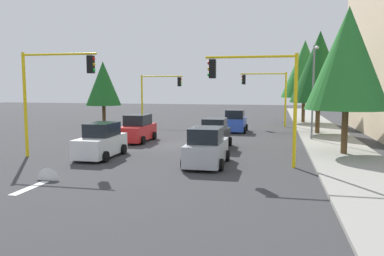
{
  "coord_description": "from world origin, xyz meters",
  "views": [
    {
      "loc": [
        25.84,
        6.55,
        4.06
      ],
      "look_at": [
        -0.14,
        0.97,
        1.2
      ],
      "focal_mm": 36.49,
      "sensor_mm": 36.0,
      "label": 1
    }
  ],
  "objects_px": {
    "street_lamp_curbside": "(314,82)",
    "traffic_signal_far_right": "(159,89)",
    "tree_roadside_mid": "(319,67)",
    "car_black": "(215,135)",
    "tree_opposite_side": "(103,84)",
    "car_blue": "(235,122)",
    "traffic_signal_far_left": "(267,88)",
    "car_silver": "(207,148)",
    "car_white": "(101,142)",
    "tree_roadside_far": "(305,69)",
    "car_red": "(137,129)",
    "tree_roadside_near": "(348,59)",
    "traffic_signal_near_right": "(52,84)",
    "traffic_signal_near_left": "(259,87)"
  },
  "relations": [
    {
      "from": "car_blue",
      "to": "car_silver",
      "type": "xyz_separation_m",
      "value": [
        15.03,
        0.07,
        0.0
      ]
    },
    {
      "from": "tree_roadside_far",
      "to": "car_red",
      "type": "xyz_separation_m",
      "value": [
        16.88,
        -12.85,
        -4.99
      ]
    },
    {
      "from": "tree_roadside_far",
      "to": "tree_roadside_near",
      "type": "bearing_deg",
      "value": 2.86
    },
    {
      "from": "tree_roadside_near",
      "to": "car_white",
      "type": "bearing_deg",
      "value": -76.07
    },
    {
      "from": "car_blue",
      "to": "car_black",
      "type": "xyz_separation_m",
      "value": [
        9.43,
        -0.35,
        -0.0
      ]
    },
    {
      "from": "tree_roadside_mid",
      "to": "car_white",
      "type": "height_order",
      "value": "tree_roadside_mid"
    },
    {
      "from": "traffic_signal_far_left",
      "to": "traffic_signal_near_left",
      "type": "bearing_deg",
      "value": 0.11
    },
    {
      "from": "traffic_signal_far_right",
      "to": "street_lamp_curbside",
      "type": "height_order",
      "value": "street_lamp_curbside"
    },
    {
      "from": "traffic_signal_far_left",
      "to": "tree_roadside_near",
      "type": "bearing_deg",
      "value": 16.84
    },
    {
      "from": "car_blue",
      "to": "tree_roadside_far",
      "type": "bearing_deg",
      "value": 145.23
    },
    {
      "from": "street_lamp_curbside",
      "to": "car_red",
      "type": "xyz_separation_m",
      "value": [
        2.49,
        -12.55,
        -3.45
      ]
    },
    {
      "from": "traffic_signal_near_left",
      "to": "tree_opposite_side",
      "type": "distance_m",
      "value": 24.55
    },
    {
      "from": "traffic_signal_near_right",
      "to": "car_silver",
      "type": "xyz_separation_m",
      "value": [
        0.32,
        8.87,
        -3.31
      ]
    },
    {
      "from": "traffic_signal_near_left",
      "to": "car_blue",
      "type": "xyz_separation_m",
      "value": [
        -14.71,
        -2.64,
        -3.11
      ]
    },
    {
      "from": "traffic_signal_far_right",
      "to": "street_lamp_curbside",
      "type": "relative_size",
      "value": 0.75
    },
    {
      "from": "traffic_signal_far_right",
      "to": "car_black",
      "type": "height_order",
      "value": "traffic_signal_far_right"
    },
    {
      "from": "tree_opposite_side",
      "to": "street_lamp_curbside",
      "type": "bearing_deg",
      "value": 67.45
    },
    {
      "from": "tree_roadside_near",
      "to": "tree_roadside_far",
      "type": "distance_m",
      "value": 20.03
    },
    {
      "from": "traffic_signal_near_left",
      "to": "street_lamp_curbside",
      "type": "bearing_deg",
      "value": 159.97
    },
    {
      "from": "tree_roadside_near",
      "to": "car_white",
      "type": "relative_size",
      "value": 2.1
    },
    {
      "from": "tree_roadside_near",
      "to": "tree_roadside_far",
      "type": "relative_size",
      "value": 0.96
    },
    {
      "from": "tree_opposite_side",
      "to": "tree_roadside_mid",
      "type": "bearing_deg",
      "value": 79.22
    },
    {
      "from": "traffic_signal_far_right",
      "to": "tree_roadside_far",
      "type": "xyz_separation_m",
      "value": [
        -4.0,
        15.13,
        2.16
      ]
    },
    {
      "from": "traffic_signal_near_right",
      "to": "tree_roadside_far",
      "type": "distance_m",
      "value": 28.48
    },
    {
      "from": "street_lamp_curbside",
      "to": "car_silver",
      "type": "height_order",
      "value": "street_lamp_curbside"
    },
    {
      "from": "tree_roadside_mid",
      "to": "car_black",
      "type": "bearing_deg",
      "value": -39.97
    },
    {
      "from": "car_black",
      "to": "car_white",
      "type": "bearing_deg",
      "value": -51.39
    },
    {
      "from": "traffic_signal_far_right",
      "to": "street_lamp_curbside",
      "type": "distance_m",
      "value": 18.11
    },
    {
      "from": "traffic_signal_far_right",
      "to": "car_white",
      "type": "relative_size",
      "value": 1.29
    },
    {
      "from": "traffic_signal_near_right",
      "to": "tree_opposite_side",
      "type": "relative_size",
      "value": 0.9
    },
    {
      "from": "street_lamp_curbside",
      "to": "car_black",
      "type": "relative_size",
      "value": 1.93
    },
    {
      "from": "traffic_signal_far_left",
      "to": "car_blue",
      "type": "relative_size",
      "value": 1.5
    },
    {
      "from": "tree_roadside_far",
      "to": "car_blue",
      "type": "distance_m",
      "value": 12.36
    },
    {
      "from": "tree_roadside_near",
      "to": "tree_roadside_mid",
      "type": "distance_m",
      "value": 10.01
    },
    {
      "from": "car_silver",
      "to": "car_black",
      "type": "bearing_deg",
      "value": -175.65
    },
    {
      "from": "tree_opposite_side",
      "to": "car_blue",
      "type": "xyz_separation_m",
      "value": [
        3.29,
        14.05,
        -3.43
      ]
    },
    {
      "from": "car_silver",
      "to": "car_blue",
      "type": "bearing_deg",
      "value": -179.72
    },
    {
      "from": "car_silver",
      "to": "car_white",
      "type": "bearing_deg",
      "value": -98.41
    },
    {
      "from": "car_white",
      "to": "tree_opposite_side",
      "type": "bearing_deg",
      "value": -155.72
    },
    {
      "from": "street_lamp_curbside",
      "to": "traffic_signal_far_right",
      "type": "bearing_deg",
      "value": -125.02
    },
    {
      "from": "traffic_signal_far_left",
      "to": "car_white",
      "type": "xyz_separation_m",
      "value": [
        19.39,
        -8.81,
        -2.96
      ]
    },
    {
      "from": "car_silver",
      "to": "tree_opposite_side",
      "type": "bearing_deg",
      "value": -142.36
    },
    {
      "from": "street_lamp_curbside",
      "to": "car_blue",
      "type": "height_order",
      "value": "street_lamp_curbside"
    },
    {
      "from": "tree_roadside_near",
      "to": "car_blue",
      "type": "distance_m",
      "value": 13.88
    },
    {
      "from": "traffic_signal_near_left",
      "to": "tree_opposite_side",
      "type": "xyz_separation_m",
      "value": [
        -18.0,
        -16.7,
        0.31
      ]
    },
    {
      "from": "traffic_signal_far_right",
      "to": "car_silver",
      "type": "height_order",
      "value": "traffic_signal_far_right"
    },
    {
      "from": "traffic_signal_far_right",
      "to": "car_red",
      "type": "distance_m",
      "value": 13.38
    },
    {
      "from": "traffic_signal_far_left",
      "to": "tree_roadside_mid",
      "type": "distance_m",
      "value": 7.61
    },
    {
      "from": "street_lamp_curbside",
      "to": "tree_roadside_near",
      "type": "bearing_deg",
      "value": 13.05
    },
    {
      "from": "traffic_signal_far_left",
      "to": "car_black",
      "type": "xyz_separation_m",
      "value": [
        14.71,
        -2.96,
        -2.96
      ]
    }
  ]
}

